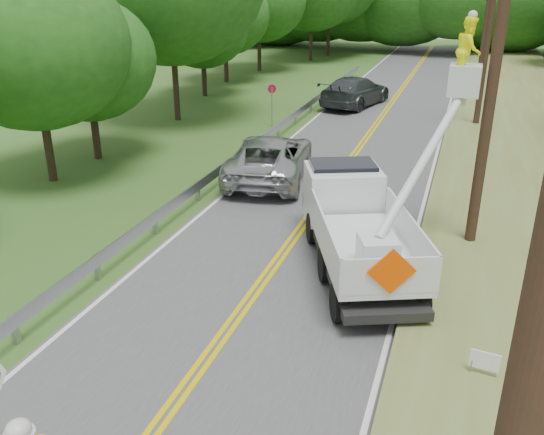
% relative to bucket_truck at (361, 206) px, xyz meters
% --- Properties ---
extents(ground, '(140.00, 140.00, 0.00)m').
position_rel_bucket_truck_xyz_m(ground, '(-2.04, -7.60, -1.48)').
color(ground, '#384F1E').
rests_on(ground, ground).
extents(road, '(7.20, 96.00, 0.03)m').
position_rel_bucket_truck_xyz_m(road, '(-2.04, 6.40, -1.47)').
color(road, '#464648').
rests_on(road, ground).
extents(guardrail, '(0.18, 48.00, 0.77)m').
position_rel_bucket_truck_xyz_m(guardrail, '(-6.06, 7.30, -0.93)').
color(guardrail, '#9B9CA3').
rests_on(guardrail, ground).
extents(utility_poles, '(1.60, 43.30, 10.00)m').
position_rel_bucket_truck_xyz_m(utility_poles, '(2.96, 9.41, 3.79)').
color(utility_poles, black).
rests_on(utility_poles, ground).
extents(tall_grass_verge, '(7.00, 96.00, 0.30)m').
position_rel_bucket_truck_xyz_m(tall_grass_verge, '(5.06, 6.40, -1.33)').
color(tall_grass_verge, brown).
rests_on(tall_grass_verge, ground).
extents(bucket_truck, '(4.74, 6.71, 6.36)m').
position_rel_bucket_truck_xyz_m(bucket_truck, '(0.00, 0.00, 0.00)').
color(bucket_truck, black).
rests_on(bucket_truck, road).
extents(suv_silver, '(3.74, 6.43, 1.68)m').
position_rel_bucket_truck_xyz_m(suv_silver, '(-4.53, 5.48, -0.62)').
color(suv_silver, '#A6A8AD').
rests_on(suv_silver, road).
extents(suv_darkgrey, '(3.82, 6.37, 1.73)m').
position_rel_bucket_truck_xyz_m(suv_darkgrey, '(-4.06, 19.95, -0.60)').
color(suv_darkgrey, '#3B4043').
rests_on(suv_darkgrey, road).
extents(stop_sign_permanent, '(0.41, 0.27, 2.20)m').
position_rel_bucket_truck_xyz_m(stop_sign_permanent, '(-7.13, 13.41, -0.05)').
color(stop_sign_permanent, '#9B9CA3').
rests_on(stop_sign_permanent, ground).
extents(yard_sign, '(0.55, 0.10, 0.80)m').
position_rel_bucket_truck_xyz_m(yard_sign, '(3.32, -4.91, -0.90)').
color(yard_sign, white).
rests_on(yard_sign, ground).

